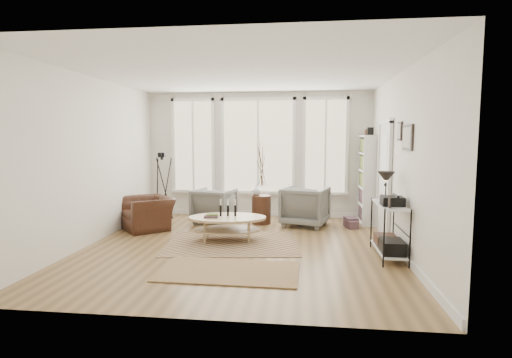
# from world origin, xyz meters

# --- Properties ---
(room) EXTENTS (5.50, 5.54, 2.90)m
(room) POSITION_xyz_m (0.02, 0.03, 1.43)
(room) COLOR olive
(room) RESTS_ON ground
(bay_window) EXTENTS (4.14, 0.12, 2.24)m
(bay_window) POSITION_xyz_m (0.00, 2.71, 1.61)
(bay_window) COLOR #DCC087
(bay_window) RESTS_ON ground
(door) EXTENTS (0.09, 1.06, 2.22)m
(door) POSITION_xyz_m (2.57, 1.15, 1.12)
(door) COLOR silver
(door) RESTS_ON ground
(bookcase) EXTENTS (0.31, 0.85, 2.06)m
(bookcase) POSITION_xyz_m (2.44, 2.23, 0.96)
(bookcase) COLOR white
(bookcase) RESTS_ON ground
(low_shelf) EXTENTS (0.38, 1.08, 1.30)m
(low_shelf) POSITION_xyz_m (2.38, -0.30, 0.51)
(low_shelf) COLOR white
(low_shelf) RESTS_ON ground
(wall_art) EXTENTS (0.04, 0.88, 0.44)m
(wall_art) POSITION_xyz_m (2.58, -0.27, 1.88)
(wall_art) COLOR black
(wall_art) RESTS_ON ground
(rug_main) EXTENTS (2.45, 1.96, 0.01)m
(rug_main) POSITION_xyz_m (-0.18, 0.19, 0.01)
(rug_main) COLOR brown
(rug_main) RESTS_ON ground
(rug_runner) EXTENTS (1.93, 1.09, 0.01)m
(rug_runner) POSITION_xyz_m (0.04, -1.28, 0.01)
(rug_runner) COLOR brown
(rug_runner) RESTS_ON ground
(coffee_table) EXTENTS (1.47, 1.03, 0.64)m
(coffee_table) POSITION_xyz_m (-0.30, 0.38, 0.34)
(coffee_table) COLOR tan
(coffee_table) RESTS_ON ground
(armchair_left) EXTENTS (0.96, 0.98, 0.76)m
(armchair_left) POSITION_xyz_m (-0.86, 1.84, 0.38)
(armchair_left) COLOR slate
(armchair_left) RESTS_ON ground
(armchair_right) EXTENTS (1.11, 1.12, 0.83)m
(armchair_right) POSITION_xyz_m (1.10, 1.79, 0.41)
(armchair_right) COLOR slate
(armchair_right) RESTS_ON ground
(side_table) EXTENTS (0.41, 0.41, 1.72)m
(side_table) POSITION_xyz_m (0.17, 1.88, 0.83)
(side_table) COLOR #3C2015
(side_table) RESTS_ON ground
(vase) EXTENTS (0.26, 0.26, 0.23)m
(vase) POSITION_xyz_m (0.05, 1.94, 0.73)
(vase) COLOR silver
(vase) RESTS_ON side_table
(accent_chair) EXTENTS (1.33, 1.32, 0.65)m
(accent_chair) POSITION_xyz_m (-2.08, 1.10, 0.33)
(accent_chair) COLOR #3C2015
(accent_chair) RESTS_ON ground
(tripod_camera) EXTENTS (0.53, 0.53, 1.52)m
(tripod_camera) POSITION_xyz_m (-2.09, 2.06, 0.70)
(tripod_camera) COLOR black
(tripod_camera) RESTS_ON ground
(book_stack_near) EXTENTS (0.29, 0.34, 0.20)m
(book_stack_near) POSITION_xyz_m (2.05, 1.78, 0.10)
(book_stack_near) COLOR brown
(book_stack_near) RESTS_ON ground
(book_stack_far) EXTENTS (0.27, 0.30, 0.16)m
(book_stack_far) POSITION_xyz_m (2.05, 1.63, 0.08)
(book_stack_far) COLOR brown
(book_stack_far) RESTS_ON ground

